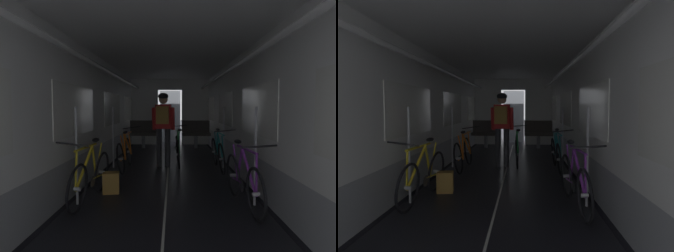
# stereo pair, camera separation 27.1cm
# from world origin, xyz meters

# --- Properties ---
(train_car_shell) EXTENTS (3.14, 12.34, 2.57)m
(train_car_shell) POSITION_xyz_m (-0.00, 3.60, 1.70)
(train_car_shell) COLOR black
(train_car_shell) RESTS_ON ground
(bench_seat_far_left) EXTENTS (0.98, 0.51, 0.95)m
(bench_seat_far_left) POSITION_xyz_m (-0.90, 8.07, 0.57)
(bench_seat_far_left) COLOR gray
(bench_seat_far_left) RESTS_ON ground
(bench_seat_far_right) EXTENTS (0.98, 0.51, 0.95)m
(bench_seat_far_right) POSITION_xyz_m (0.90, 8.07, 0.57)
(bench_seat_far_right) COLOR gray
(bench_seat_far_right) RESTS_ON ground
(bicycle_yellow) EXTENTS (0.44, 1.69, 0.95)m
(bicycle_yellow) POSITION_xyz_m (-1.10, 2.22, 0.38)
(bicycle_yellow) COLOR black
(bicycle_yellow) RESTS_ON ground
(bicycle_orange) EXTENTS (0.44, 1.69, 0.96)m
(bicycle_orange) POSITION_xyz_m (-0.96, 4.48, 0.38)
(bicycle_orange) COLOR black
(bicycle_orange) RESTS_ON ground
(bicycle_purple) EXTENTS (0.44, 1.69, 0.94)m
(bicycle_purple) POSITION_xyz_m (1.08, 2.02, 0.38)
(bicycle_purple) COLOR black
(bicycle_purple) RESTS_ON ground
(bicycle_teal) EXTENTS (0.44, 1.69, 0.95)m
(bicycle_teal) POSITION_xyz_m (1.11, 4.49, 0.38)
(bicycle_teal) COLOR black
(bicycle_teal) RESTS_ON ground
(person_cyclist_aisle) EXTENTS (0.54, 0.41, 1.73)m
(person_cyclist_aisle) POSITION_xyz_m (-0.12, 4.78, 1.07)
(person_cyclist_aisle) COLOR #2D2D33
(person_cyclist_aisle) RESTS_ON ground
(bicycle_green_in_aisle) EXTENTS (0.44, 1.69, 0.95)m
(bicycle_green_in_aisle) POSITION_xyz_m (0.23, 5.04, 0.38)
(bicycle_green_in_aisle) COLOR black
(bicycle_green_in_aisle) RESTS_ON ground
(backpack_on_floor) EXTENTS (0.29, 0.24, 0.34)m
(backpack_on_floor) POSITION_xyz_m (-0.90, 2.66, 0.17)
(backpack_on_floor) COLOR olive
(backpack_on_floor) RESTS_ON ground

